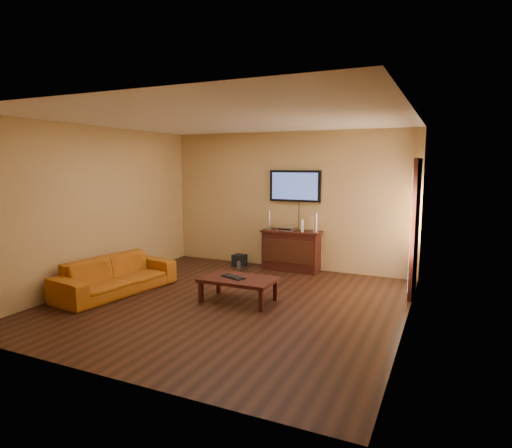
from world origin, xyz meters
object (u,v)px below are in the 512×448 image
Objects in this scene: bottle at (239,266)px; media_console at (291,250)px; keyboard at (233,277)px; game_console at (302,226)px; av_receiver at (287,229)px; subwoofer at (239,260)px; speaker_left at (269,220)px; speaker_right at (316,223)px; television at (295,186)px; coffee_table at (238,281)px; sofa at (116,269)px.

media_console is at bearing 24.96° from bottle.
media_console is 2.73× the size of keyboard.
game_console is at bearing 80.50° from keyboard.
av_receiver reaches higher than subwoofer.
media_console is 0.56m from game_console.
speaker_left is 1.04m from subwoofer.
speaker_right is at bearing -0.48° from speaker_left.
bottle is at bearing -56.60° from subwoofer.
media_console is 0.74m from speaker_left.
television reaches higher than speaker_left.
television is 0.80m from game_console.
media_console is at bearing -179.20° from speaker_right.
coffee_table is 2.30m from subwoofer.
bottle is (-0.93, -0.61, -1.56)m from television.
speaker_left is 1.59× the size of subwoofer.
av_receiver is at bearing 91.02° from coffee_table.
speaker_left is at bearing 98.99° from keyboard.
speaker_right is 0.60m from av_receiver.
television reaches higher than av_receiver.
keyboard is (-0.14, -2.18, -0.02)m from media_console.
coffee_table is 2.31m from speaker_left.
speaker_left is (-0.43, 2.18, 0.64)m from coffee_table.
speaker_left reaches higher than media_console.
speaker_left reaches higher than coffee_table.
av_receiver is at bearing 27.06° from bottle.
bottle is (-0.45, -0.45, -0.87)m from speaker_left.
television is 0.93× the size of coffee_table.
keyboard is (0.94, -2.07, 0.26)m from subwoofer.
av_receiver is at bearing -175.86° from media_console.
subwoofer is (-1.30, -0.10, -0.79)m from game_console.
television is 2.76× the size of speaker_left.
television is 4.38× the size of subwoofer.
speaker_left is at bearing -22.75° from sofa.
speaker_right is at bearing 17.26° from bottle.
television is 1.89m from subwoofer.
speaker_left reaches higher than keyboard.
bottle is at bearing 179.45° from game_console.
coffee_table is (-0.06, -2.34, -1.32)m from television.
coffee_table is 5.86× the size of bottle.
keyboard is at bearing -69.86° from sofa.
media_console reaches higher than keyboard.
television is at bearing 19.02° from speaker_left.
speaker_left is (1.58, 2.59, 0.57)m from sofa.
media_console is 1.04× the size of coffee_table.
sofa is 8.43× the size of game_console.
av_receiver is at bearing 88.93° from keyboard.
media_console is at bearing 86.41° from keyboard.
game_console is (0.71, -0.03, -0.06)m from speaker_left.
game_console reaches higher than sofa.
television is 2.69m from coffee_table.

